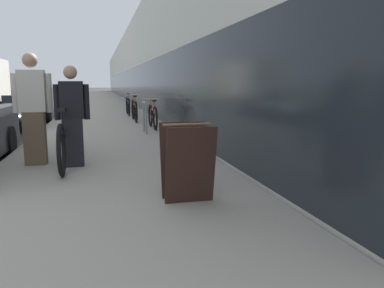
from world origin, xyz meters
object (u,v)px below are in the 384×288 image
Objects in this scene: tandem_bicycle at (67,138)px; sandwich_board_sign at (187,162)px; cruiser_bike_nearest at (153,116)px; vintage_roadster_curbside at (17,114)px; person_bystander at (33,109)px; person_rider at (72,117)px; bike_rack_hoop at (145,114)px; cruiser_bike_farthest at (128,106)px; cruiser_bike_middle at (134,110)px.

sandwich_board_sign is at bearing -59.24° from tandem_bicycle.
vintage_roadster_curbside is (-4.13, 2.13, -0.03)m from cruiser_bike_nearest.
person_bystander is at bearing 129.07° from sandwich_board_sign.
person_rider is 2.60m from sandwich_board_sign.
person_bystander is at bearing -122.75° from bike_rack_hoop.
person_rider reaches higher than tandem_bicycle.
tandem_bicycle is 1.79× the size of person_rider.
bike_rack_hoop is 5.96m from sandwich_board_sign.
person_bystander is 5.19m from cruiser_bike_nearest.
sandwich_board_sign is (1.51, -2.54, 0.04)m from tandem_bicycle.
cruiser_bike_farthest is at bearing 89.00° from sandwich_board_sign.
cruiser_bike_middle is at bearing 98.01° from cruiser_bike_nearest.
sandwich_board_sign is (-0.22, -5.95, -0.06)m from bike_rack_hoop.
person_bystander is at bearing -120.04° from cruiser_bike_nearest.
cruiser_bike_farthest is at bearing 90.85° from cruiser_bike_middle.
person_rider is 4.11m from bike_rack_hoop.
person_bystander is 9.57m from cruiser_bike_farthest.
vintage_roadster_curbside is (-3.78, 3.12, -0.17)m from bike_rack_hoop.
person_bystander is at bearing -76.79° from vintage_roadster_curbside.
person_rider is at bearing -113.01° from bike_rack_hoop.
vintage_roadster_curbside is (-2.05, 6.53, -0.07)m from tandem_bicycle.
person_bystander is at bearing 154.20° from person_rider.
tandem_bicycle is 1.70× the size of cruiser_bike_nearest.
bike_rack_hoop is at bearing -89.84° from cruiser_bike_farthest.
person_bystander reaches higher than tandem_bicycle.
cruiser_bike_middle is 2.49m from cruiser_bike_farthest.
person_rider is 5.18m from cruiser_bike_nearest.
bike_rack_hoop is at bearing 63.01° from tandem_bicycle.
person_bystander is at bearing -103.42° from cruiser_bike_farthest.
bike_rack_hoop is at bearing -109.36° from cruiser_bike_nearest.
vintage_roadster_curbside is (-2.18, 6.90, -0.47)m from person_rider.
cruiser_bike_nearest is at bearing 64.66° from tandem_bicycle.
person_rider is 1.80× the size of sandwich_board_sign.
bike_rack_hoop is at bearing -39.54° from vintage_roadster_curbside.
tandem_bicycle is 0.56m from person_rider.
cruiser_bike_middle is (0.02, 3.33, -0.13)m from bike_rack_hoop.
cruiser_bike_farthest is at bearing 90.16° from bike_rack_hoop.
tandem_bicycle is 9.39m from cruiser_bike_farthest.
tandem_bicycle is 2.96m from sandwich_board_sign.
vintage_roadster_curbside is at bearing 111.42° from sandwich_board_sign.
tandem_bicycle reaches higher than vintage_roadster_curbside.
bike_rack_hoop is 3.34m from cruiser_bike_middle.
sandwich_board_sign is (2.01, -2.48, -0.47)m from person_bystander.
cruiser_bike_middle is 9.29m from sandwich_board_sign.
cruiser_bike_nearest is (0.35, 1.00, -0.14)m from bike_rack_hoop.
cruiser_bike_nearest is at bearing 67.73° from person_rider.
cruiser_bike_middle is 3.81m from vintage_roadster_curbside.
cruiser_bike_middle is (2.25, 6.81, -0.53)m from person_bystander.
person_rider is at bearing -102.87° from cruiser_bike_middle.
cruiser_bike_middle is at bearing 88.51° from sandwich_board_sign.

